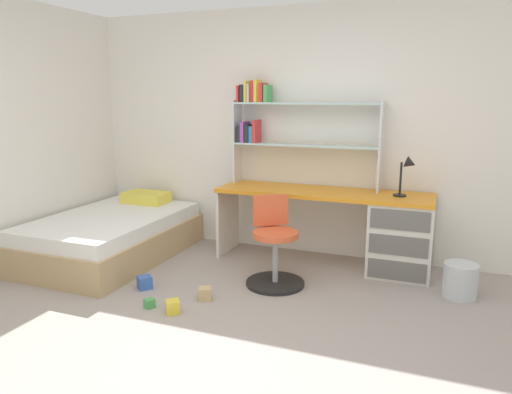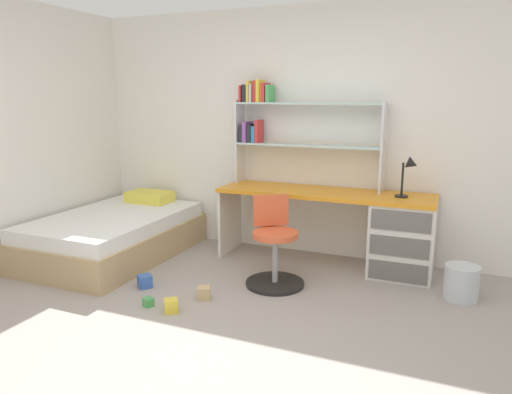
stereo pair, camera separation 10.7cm
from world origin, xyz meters
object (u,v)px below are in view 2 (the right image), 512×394
toy_block_green_1 (148,302)px  bookshelf_hutch (284,122)px  toy_block_blue_0 (145,281)px  waste_bin (461,282)px  desk_lamp (410,170)px  toy_block_natural_2 (204,293)px  desk (381,230)px  toy_block_yellow_3 (171,306)px  bed_platform (115,235)px  swivel_chair (274,251)px

toy_block_green_1 → bookshelf_hutch: bearing=72.4°
toy_block_blue_0 → waste_bin: bearing=17.8°
desk_lamp → waste_bin: desk_lamp is taller
desk_lamp → toy_block_green_1: (-1.80, -1.49, -0.96)m
desk_lamp → toy_block_natural_2: (-1.46, -1.19, -0.94)m
bookshelf_hutch → toy_block_natural_2: 1.93m
desk → toy_block_green_1: desk is taller
toy_block_yellow_3 → waste_bin: bearing=29.0°
desk → bed_platform: desk is taller
bed_platform → waste_bin: bed_platform is taller
swivel_chair → toy_block_blue_0: bearing=-152.8°
toy_block_natural_2 → toy_block_blue_0: bearing=178.6°
bookshelf_hutch → swivel_chair: size_ratio=1.93×
swivel_chair → waste_bin: (1.54, 0.30, -0.16)m
swivel_chair → bed_platform: bearing=177.5°
desk_lamp → toy_block_yellow_3: size_ratio=3.73×
desk → waste_bin: (0.72, -0.38, -0.27)m
toy_block_blue_0 → toy_block_green_1: bearing=-50.5°
desk → toy_block_yellow_3: bearing=-131.4°
swivel_chair → toy_block_yellow_3: (-0.53, -0.85, -0.26)m
desk → toy_block_natural_2: 1.77m
desk → toy_block_yellow_3: (-1.35, -1.53, -0.36)m
bookshelf_hutch → toy_block_blue_0: bookshelf_hutch is taller
desk → toy_block_blue_0: bearing=-146.7°
desk → toy_block_green_1: (-1.57, -1.51, -0.38)m
bookshelf_hutch → toy_block_yellow_3: (-0.31, -1.70, -1.33)m
bookshelf_hutch → toy_block_blue_0: size_ratio=13.68×
desk → toy_block_blue_0: size_ratio=18.84×
bed_platform → toy_block_natural_2: bed_platform is taller
bookshelf_hutch → toy_block_natural_2: bookshelf_hutch is taller
swivel_chair → toy_block_yellow_3: bearing=-122.1°
desk_lamp → toy_block_yellow_3: 2.37m
waste_bin → toy_block_natural_2: size_ratio=2.79×
toy_block_natural_2 → toy_block_yellow_3: bearing=-110.4°
bed_platform → toy_block_yellow_3: bearing=-35.8°
bed_platform → toy_block_green_1: 1.41m
desk_lamp → bed_platform: desk_lamp is taller
toy_block_green_1 → desk_lamp: bearing=39.6°
waste_bin → desk: bearing=151.9°
desk_lamp → waste_bin: bearing=-35.9°
desk_lamp → toy_block_natural_2: size_ratio=3.74×
bookshelf_hutch → toy_block_yellow_3: bookshelf_hutch is taller
desk → toy_block_natural_2: (-1.23, -1.22, -0.36)m
toy_block_blue_0 → toy_block_green_1: 0.40m
toy_block_blue_0 → toy_block_green_1: size_ratio=1.54×
waste_bin → toy_block_blue_0: 2.68m
bookshelf_hutch → swivel_chair: (0.22, -0.85, -1.08)m
toy_block_blue_0 → toy_block_yellow_3: (0.48, -0.33, -0.00)m
desk → swivel_chair: bearing=-140.2°
desk_lamp → swivel_chair: bearing=-147.8°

